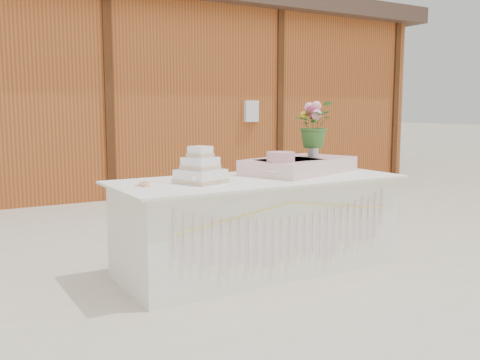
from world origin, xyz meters
name	(u,v)px	position (x,y,z in m)	size (l,w,h in m)	color
ground	(258,269)	(0.00, 0.00, 0.00)	(80.00, 80.00, 0.00)	beige
barn	(73,89)	(-0.01, 5.99, 1.68)	(12.60, 4.60, 3.30)	#A45222
cake_table	(259,224)	(0.00, 0.00, 0.39)	(2.40, 1.00, 0.77)	white
wedding_cake	(200,171)	(-0.54, -0.02, 0.87)	(0.41, 0.41, 0.28)	white
pink_cake_stand	(281,163)	(0.17, -0.07, 0.89)	(0.29, 0.29, 0.21)	white
satin_runner	(299,166)	(0.51, 0.13, 0.83)	(1.02, 0.59, 0.13)	#FFCDCD
flower_vase	(313,150)	(0.69, 0.16, 0.97)	(0.10, 0.10, 0.14)	#BABABF
bouquet	(314,119)	(0.69, 0.16, 1.24)	(0.37, 0.32, 0.42)	#396829
loose_flowers	(145,185)	(-0.98, 0.01, 0.78)	(0.15, 0.36, 0.02)	pink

